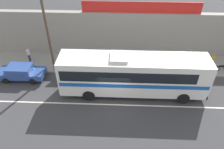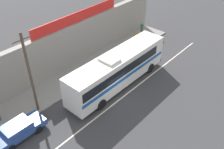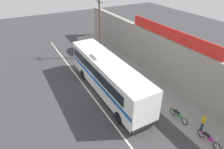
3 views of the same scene
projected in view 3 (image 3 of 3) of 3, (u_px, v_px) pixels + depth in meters
The scene contains 12 objects.
ground_plane at pixel (94, 87), 20.45m from camera, with size 70.00×70.00×0.00m, color #3A3A3D.
sidewalk_slab at pixel (134, 74), 22.57m from camera, with size 30.00×3.60×0.14m, color gray.
storefront_facade at pixel (151, 52), 22.28m from camera, with size 30.00×0.70×4.80m, color gray.
storefront_billboard at pixel (170, 33), 18.93m from camera, with size 11.79×0.12×1.10m, color red.
road_center_stripe at pixel (87, 89), 20.11m from camera, with size 30.00×0.14×0.01m, color silver.
intercity_bus at pixel (107, 74), 18.61m from camera, with size 12.27×2.64×3.78m.
parked_car at pixel (83, 47), 27.74m from camera, with size 4.29×1.83×1.37m.
utility_pole at pixel (100, 28), 24.51m from camera, with size 1.60×0.22×7.74m.
motorcycle_green at pixel (209, 138), 13.80m from camera, with size 1.94×0.56×0.94m.
motorcycle_blue at pixel (178, 115), 15.87m from camera, with size 1.94×0.56×0.94m.
pedestrian_near_shop at pixel (100, 41), 28.88m from camera, with size 0.30×0.48×1.63m.
pedestrian_far_left at pixel (204, 121), 14.57m from camera, with size 0.30×0.48×1.64m.
Camera 3 is at (15.78, -6.46, 11.52)m, focal length 31.06 mm.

